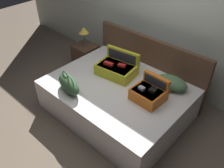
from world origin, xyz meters
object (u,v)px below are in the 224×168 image
at_px(bed, 117,99).
at_px(duffel_bag, 69,84).
at_px(pillow_near_headboard, 172,83).
at_px(nightstand, 86,57).
at_px(table_lamp, 84,31).
at_px(hard_case_large, 117,68).
at_px(hard_case_medium, 149,93).

xyz_separation_m(bed, duffel_bag, (-0.45, -0.57, 0.39)).
distance_m(bed, pillow_near_headboard, 0.89).
relative_size(pillow_near_headboard, nightstand, 0.90).
xyz_separation_m(nightstand, table_lamp, (-0.00, 0.00, 0.57)).
bearing_deg(hard_case_large, hard_case_medium, -20.69).
bearing_deg(bed, duffel_bag, -128.12).
height_order(bed, pillow_near_headboard, pillow_near_headboard).
height_order(bed, duffel_bag, duffel_bag).
bearing_deg(table_lamp, duffel_bag, -51.58).
relative_size(hard_case_medium, duffel_bag, 0.78).
distance_m(bed, hard_case_large, 0.50).
xyz_separation_m(pillow_near_headboard, nightstand, (-1.96, 0.03, -0.36)).
bearing_deg(hard_case_medium, hard_case_large, 169.07).
bearing_deg(bed, nightstand, 157.71).
relative_size(hard_case_medium, nightstand, 0.82).
height_order(hard_case_large, nightstand, hard_case_large).
distance_m(bed, duffel_bag, 0.82).
xyz_separation_m(hard_case_large, hard_case_medium, (0.75, -0.17, -0.00)).
bearing_deg(nightstand, table_lamp, 180.00).
distance_m(hard_case_medium, nightstand, 1.96).
distance_m(hard_case_large, duffel_bag, 0.83).
relative_size(hard_case_medium, table_lamp, 1.13).
bearing_deg(hard_case_large, duffel_bag, -113.90).
distance_m(bed, nightstand, 1.44).
xyz_separation_m(bed, table_lamp, (-1.33, 0.54, 0.57)).
bearing_deg(duffel_bag, pillow_near_headboard, 45.09).
bearing_deg(pillow_near_headboard, nightstand, 179.04).
relative_size(duffel_bag, table_lamp, 1.44).
bearing_deg(duffel_bag, bed, 51.88).
height_order(hard_case_medium, duffel_bag, hard_case_medium).
height_order(duffel_bag, table_lamp, table_lamp).
relative_size(bed, table_lamp, 5.47).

